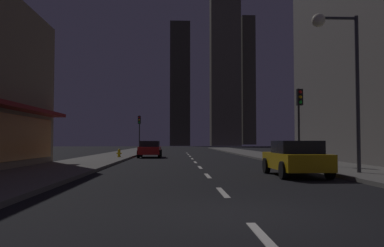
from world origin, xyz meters
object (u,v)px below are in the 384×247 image
Objects in this scene: car_parked_near at (296,158)px; traffic_light_near_right at (299,109)px; street_lamp_right at (337,53)px; traffic_light_far_left at (139,126)px; fire_hydrant_far_left at (119,153)px; car_parked_far at (150,149)px.

traffic_light_near_right is (1.90, 5.39, 2.45)m from car_parked_near.
traffic_light_near_right is at bearing 88.74° from street_lamp_right.
car_parked_near is 30.52m from traffic_light_far_left.
traffic_light_near_right is at bearing 70.60° from car_parked_near.
street_lamp_right is at bearing -69.51° from traffic_light_far_left.
street_lamp_right reaches higher than traffic_light_far_left.
car_parked_near is 6.48× the size of fire_hydrant_far_left.
car_parked_far is 3.56m from fire_hydrant_far_left.
car_parked_near is 4.68m from street_lamp_right.
traffic_light_far_left is at bearing 100.43° from car_parked_far.
car_parked_far is (-7.20, 18.71, 0.00)m from car_parked_near.
street_lamp_right is (10.88, -29.12, 1.87)m from traffic_light_far_left.
street_lamp_right is at bearing -91.26° from traffic_light_near_right.
fire_hydrant_far_left is 15.82m from traffic_light_near_right.
traffic_light_far_left is at bearing 114.96° from traffic_light_near_right.
street_lamp_right reaches higher than car_parked_near.
fire_hydrant_far_left is 0.16× the size of traffic_light_far_left.
traffic_light_near_right reaches higher than fire_hydrant_far_left.
car_parked_far is 21.28m from street_lamp_right.
street_lamp_right is at bearing -64.47° from car_parked_far.
traffic_light_near_right is at bearing -42.96° from fire_hydrant_far_left.
traffic_light_near_right is at bearing -55.65° from car_parked_far.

